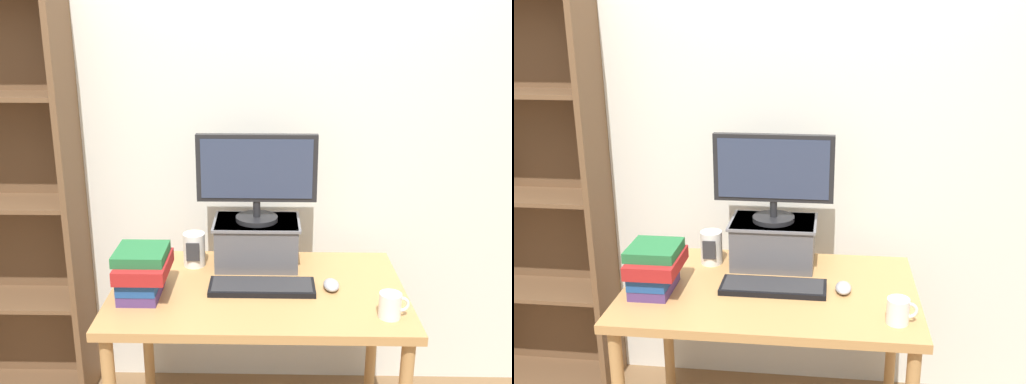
% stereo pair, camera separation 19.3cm
% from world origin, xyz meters
% --- Properties ---
extents(back_wall, '(7.00, 0.08, 2.60)m').
position_xyz_m(back_wall, '(0.00, 0.54, 1.30)').
color(back_wall, silver).
rests_on(back_wall, ground_plane).
extents(desk, '(1.19, 0.74, 0.76)m').
position_xyz_m(desk, '(0.00, 0.00, 0.67)').
color(desk, '#B7844C').
rests_on(desk, ground_plane).
extents(bookshelf_unit, '(0.75, 0.28, 1.97)m').
position_xyz_m(bookshelf_unit, '(-1.24, 0.39, 1.00)').
color(bookshelf_unit, brown).
rests_on(bookshelf_unit, ground_plane).
extents(riser_box, '(0.38, 0.26, 0.20)m').
position_xyz_m(riser_box, '(-0.01, 0.24, 0.87)').
color(riser_box, '#515156').
rests_on(riser_box, desk).
extents(computer_monitor, '(0.52, 0.18, 0.38)m').
position_xyz_m(computer_monitor, '(-0.01, 0.23, 1.18)').
color(computer_monitor, black).
rests_on(computer_monitor, riser_box).
extents(keyboard, '(0.43, 0.16, 0.02)m').
position_xyz_m(keyboard, '(0.02, -0.02, 0.77)').
color(keyboard, black).
rests_on(keyboard, desk).
extents(computer_mouse, '(0.06, 0.10, 0.04)m').
position_xyz_m(computer_mouse, '(0.30, -0.01, 0.78)').
color(computer_mouse, '#99999E').
rests_on(computer_mouse, desk).
extents(book_stack, '(0.21, 0.27, 0.19)m').
position_xyz_m(book_stack, '(-0.46, -0.07, 0.86)').
color(book_stack, '#4C336B').
rests_on(book_stack, desk).
extents(coffee_mug, '(0.11, 0.08, 0.10)m').
position_xyz_m(coffee_mug, '(0.49, -0.23, 0.81)').
color(coffee_mug, white).
rests_on(coffee_mug, desk).
extents(desk_speaker, '(0.10, 0.10, 0.15)m').
position_xyz_m(desk_speaker, '(-0.29, 0.21, 0.84)').
color(desk_speaker, silver).
rests_on(desk_speaker, desk).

